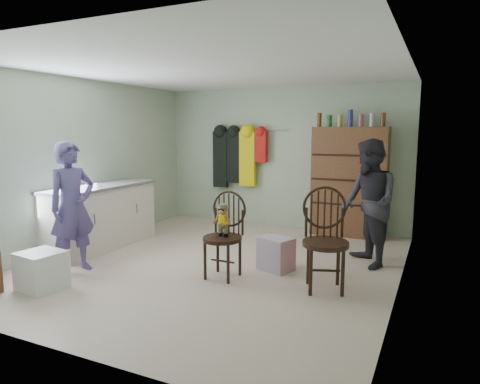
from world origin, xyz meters
The scene contains 11 objects.
ground_plane centered at (0.00, 0.00, 0.00)m, with size 5.00×5.00×0.00m, color beige.
room_walls centered at (0.00, 0.53, 1.58)m, with size 5.00×5.00×5.00m.
counter centered at (-1.95, 0.00, 0.47)m, with size 0.64×1.86×0.94m.
plastic_tub centered at (-1.34, -1.60, 0.21)m, with size 0.44×0.42×0.42m, color white.
chair_front centered at (0.31, -0.37, 0.59)m, with size 0.46×0.46×1.03m.
chair_far centered at (1.49, -0.24, 0.61)m, with size 0.65×0.65×1.13m.
striped_bag centered at (0.79, 0.11, 0.21)m, with size 0.40×0.31×0.42m, color #E5727E.
person_left centered at (-1.47, -0.99, 0.81)m, with size 0.59×0.39×1.62m, color #544884.
person_right centered at (1.79, 0.79, 0.82)m, with size 0.80×0.62×1.65m, color #2D2B33.
dresser centered at (1.25, 2.30, 0.91)m, with size 1.20×0.39×2.07m.
coat_rack centered at (-0.83, 2.38, 1.25)m, with size 1.42×0.12×1.09m.
Camera 1 is at (2.59, -4.78, 1.76)m, focal length 32.00 mm.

